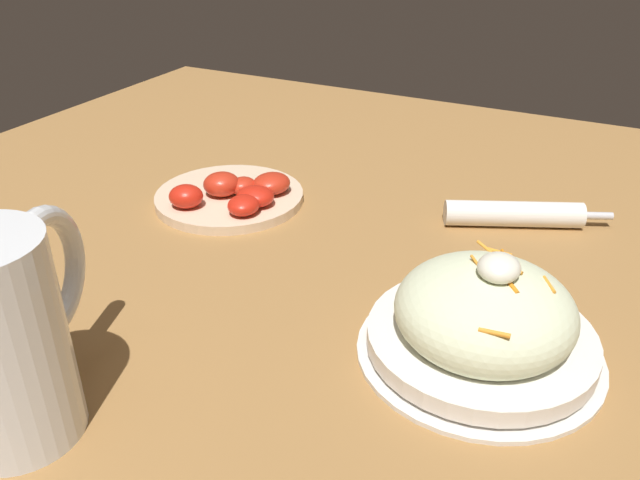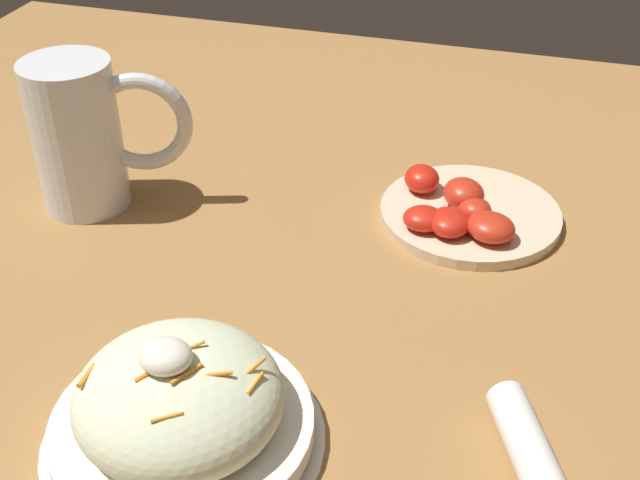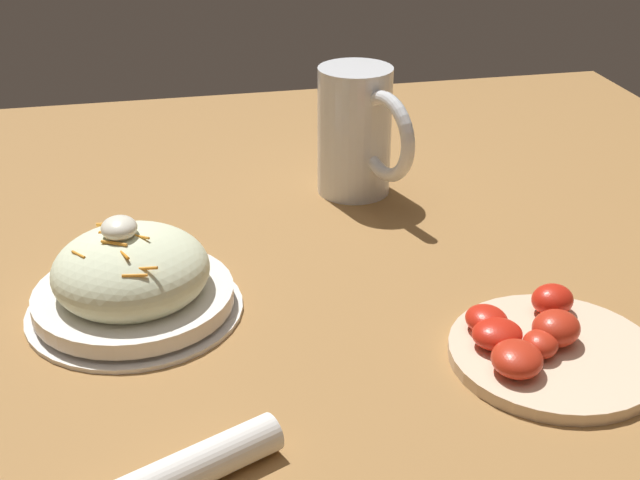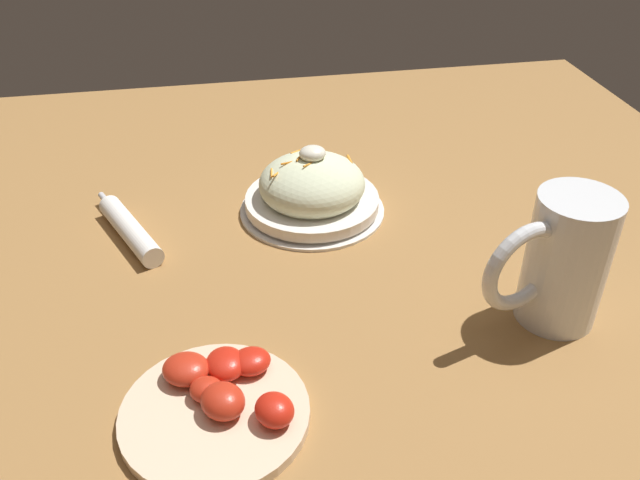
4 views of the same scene
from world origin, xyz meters
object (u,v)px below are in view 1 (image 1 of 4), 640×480
object	(u,v)px
beer_mug	(7,347)
tomato_plate	(233,195)
napkin_roll	(515,214)
salad_plate	(483,322)

from	to	relation	value
beer_mug	tomato_plate	world-z (taller)	beer_mug
tomato_plate	napkin_roll	bearing A→B (deg)	-72.92
salad_plate	tomato_plate	xyz separation A→B (m)	(0.16, 0.37, -0.02)
napkin_roll	tomato_plate	distance (m)	0.36
tomato_plate	beer_mug	bearing A→B (deg)	-169.27
napkin_roll	beer_mug	bearing A→B (deg)	152.44
salad_plate	beer_mug	size ratio (longest dim) A/B	1.29
salad_plate	napkin_roll	distance (m)	0.27
napkin_roll	salad_plate	bearing A→B (deg)	-174.37
beer_mug	salad_plate	bearing A→B (deg)	-50.32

